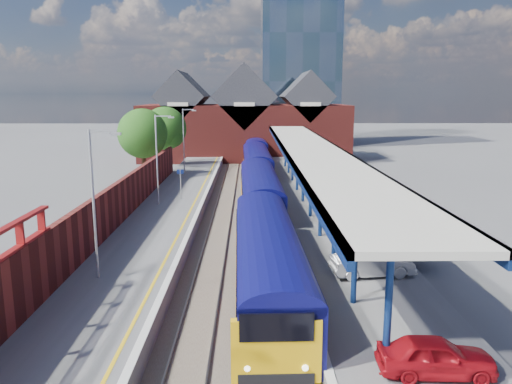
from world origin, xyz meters
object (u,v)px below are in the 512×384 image
at_px(train, 258,173).
at_px(platform_sign, 180,179).
at_px(lamp_post_c, 158,154).
at_px(lamp_post_d, 185,137).
at_px(parked_car_dark, 383,232).
at_px(parked_car_blue, 389,237).
at_px(parked_car_silver, 372,263).
at_px(parked_car_red, 436,356).
at_px(lamp_post_b, 96,195).

relative_size(train, platform_sign, 26.38).
height_order(lamp_post_c, lamp_post_d, same).
distance_m(platform_sign, parked_car_dark, 18.33).
distance_m(lamp_post_c, parked_car_blue, 19.20).
height_order(lamp_post_d, parked_car_blue, lamp_post_d).
relative_size(train, parked_car_dark, 16.16).
bearing_deg(parked_car_silver, parked_car_dark, -26.61).
bearing_deg(parked_car_red, lamp_post_c, 30.35).
relative_size(platform_sign, parked_car_blue, 0.52).
relative_size(lamp_post_c, platform_sign, 2.80).
height_order(parked_car_silver, parked_car_blue, parked_car_blue).
bearing_deg(parked_car_silver, parked_car_blue, -32.13).
bearing_deg(lamp_post_b, train, 72.20).
distance_m(lamp_post_d, platform_sign, 14.25).
height_order(platform_sign, parked_car_blue, platform_sign).
bearing_deg(parked_car_red, platform_sign, 26.10).
xyz_separation_m(parked_car_silver, parked_car_blue, (1.97, 4.21, 0.02)).
bearing_deg(parked_car_red, lamp_post_b, 59.28).
distance_m(train, parked_car_dark, 20.08).
height_order(train, parked_car_silver, train).
height_order(lamp_post_c, platform_sign, lamp_post_c).
height_order(parked_car_red, parked_car_blue, parked_car_blue).
bearing_deg(parked_car_silver, lamp_post_b, 83.39).
bearing_deg(parked_car_blue, platform_sign, 64.23).
height_order(train, parked_car_dark, train).
relative_size(train, lamp_post_b, 9.42).
bearing_deg(parked_car_red, parked_car_blue, -6.50).
xyz_separation_m(train, lamp_post_b, (-7.86, -24.47, 2.87)).
bearing_deg(lamp_post_d, parked_car_red, -72.46).
bearing_deg(parked_car_dark, parked_car_blue, 161.57).
distance_m(train, parked_car_silver, 24.88).
relative_size(lamp_post_d, parked_car_red, 1.95).
xyz_separation_m(lamp_post_c, parked_car_blue, (14.86, -11.68, -3.33)).
bearing_deg(train, lamp_post_c, -132.85).
bearing_deg(lamp_post_b, platform_sign, 85.67).
distance_m(parked_car_red, parked_car_silver, 8.56).
bearing_deg(lamp_post_d, parked_car_dark, -60.57).
relative_size(train, parked_car_silver, 16.74).
bearing_deg(platform_sign, parked_car_dark, -42.44).
bearing_deg(lamp_post_b, lamp_post_c, 90.00).
bearing_deg(lamp_post_b, parked_car_blue, 16.19).
bearing_deg(lamp_post_c, lamp_post_b, -90.00).
bearing_deg(lamp_post_c, parked_car_dark, -34.84).
distance_m(lamp_post_c, parked_car_silver, 20.74).
bearing_deg(parked_car_dark, parked_car_silver, 142.04).
relative_size(lamp_post_d, platform_sign, 2.80).
relative_size(lamp_post_d, parked_car_silver, 1.78).
distance_m(lamp_post_c, lamp_post_d, 16.00).
distance_m(parked_car_silver, parked_car_dark, 5.89).
bearing_deg(lamp_post_b, lamp_post_d, 90.00).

